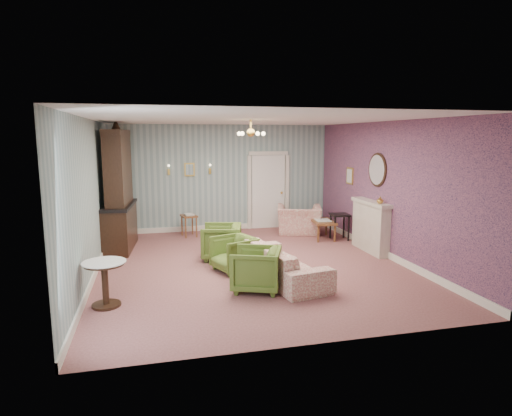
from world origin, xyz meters
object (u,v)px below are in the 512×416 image
object	(u,v)px
pedestal_table	(105,284)
dresser	(118,187)
olive_chair_b	(234,252)
olive_chair_c	(221,240)
wingback_chair	(299,215)
coffee_table	(322,229)
fireplace	(370,226)
side_table_black	(339,227)
sofa_chintz	(283,257)
olive_chair_a	(256,267)

from	to	relation	value
pedestal_table	dresser	bearing A→B (deg)	90.00
olive_chair_b	dresser	world-z (taller)	dresser
olive_chair_c	pedestal_table	xyz separation A→B (m)	(-2.14, -2.18, -0.05)
wingback_chair	coffee_table	xyz separation A→B (m)	(0.39, -0.71, -0.26)
olive_chair_b	fireplace	xyz separation A→B (m)	(3.27, 0.69, 0.21)
dresser	fireplace	distance (m)	5.79
dresser	side_table_black	bearing A→B (deg)	1.21
coffee_table	side_table_black	size ratio (longest dim) A/B	1.41
dresser	sofa_chintz	bearing A→B (deg)	-39.26
coffee_table	pedestal_table	world-z (taller)	pedestal_table
olive_chair_b	fireplace	world-z (taller)	fireplace
side_table_black	pedestal_table	world-z (taller)	pedestal_table
side_table_black	pedestal_table	size ratio (longest dim) A/B	0.93
sofa_chintz	side_table_black	bearing A→B (deg)	-52.00
sofa_chintz	dresser	distance (m)	4.35
coffee_table	pedestal_table	size ratio (longest dim) A/B	1.31
olive_chair_c	olive_chair_a	bearing A→B (deg)	21.52
olive_chair_c	side_table_black	xyz separation A→B (m)	(3.16, 0.98, -0.08)
dresser	coffee_table	xyz separation A→B (m)	(4.94, -0.14, -1.21)
olive_chair_a	coffee_table	bearing A→B (deg)	163.35
olive_chair_b	olive_chair_c	size ratio (longest dim) A/B	0.91
pedestal_table	olive_chair_a	bearing A→B (deg)	3.58
sofa_chintz	fireplace	bearing A→B (deg)	-71.13
olive_chair_c	wingback_chair	world-z (taller)	wingback_chair
olive_chair_a	sofa_chintz	distance (m)	0.74
wingback_chair	side_table_black	xyz separation A→B (m)	(0.75, -0.94, -0.17)
olive_chair_b	wingback_chair	world-z (taller)	wingback_chair
wingback_chair	pedestal_table	bearing A→B (deg)	59.22
sofa_chintz	coffee_table	distance (m)	3.43
olive_chair_a	sofa_chintz	size ratio (longest dim) A/B	0.37
fireplace	pedestal_table	distance (m)	5.86
olive_chair_c	dresser	xyz separation A→B (m)	(-2.14, 1.36, 1.04)
olive_chair_b	sofa_chintz	bearing A→B (deg)	25.74
sofa_chintz	dresser	size ratio (longest dim) A/B	0.75
sofa_chintz	side_table_black	size ratio (longest dim) A/B	3.27
sofa_chintz	fireplace	world-z (taller)	fireplace
olive_chair_c	dresser	world-z (taller)	dresser
sofa_chintz	wingback_chair	xyz separation A→B (m)	(1.54, 3.53, 0.07)
fireplace	coffee_table	world-z (taller)	fireplace
side_table_black	pedestal_table	bearing A→B (deg)	-149.16
dresser	olive_chair_a	bearing A→B (deg)	-49.38
fireplace	pedestal_table	xyz separation A→B (m)	(-5.51, -1.98, -0.22)
olive_chair_b	coffee_table	distance (m)	3.43
olive_chair_c	fireplace	bearing A→B (deg)	100.74
sofa_chintz	olive_chair_a	bearing A→B (deg)	114.13
dresser	pedestal_table	world-z (taller)	dresser
side_table_black	coffee_table	bearing A→B (deg)	146.68
pedestal_table	olive_chair_b	bearing A→B (deg)	29.94
olive_chair_b	coffee_table	size ratio (longest dim) A/B	0.80
olive_chair_a	pedestal_table	world-z (taller)	olive_chair_a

